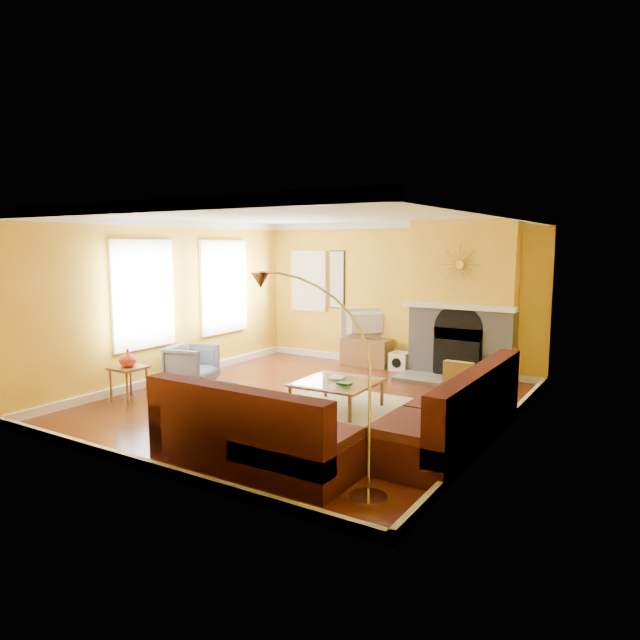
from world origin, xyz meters
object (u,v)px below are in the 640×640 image
Objects in this scene: sectional_sofa at (353,399)px; side_table at (129,383)px; armchair at (192,364)px; media_console at (367,352)px; coffee_table at (337,395)px; arc_lamp at (317,384)px.

sectional_sofa is 3.61m from side_table.
armchair is 1.43× the size of side_table.
media_console is at bearing 115.07° from sectional_sofa.
sectional_sofa is at bearing -64.93° from media_console.
sectional_sofa reaches higher than coffee_table.
sectional_sofa is at bearing 5.58° from side_table.
armchair is (-3.50, 0.86, -0.13)m from sectional_sofa.
sectional_sofa is 4.05m from media_console.
media_console is at bearing 109.51° from coffee_table.
sectional_sofa is 1.79× the size of arc_lamp.
media_console is 0.47× the size of arc_lamp.
media_console is 1.91× the size of side_table.
arc_lamp is (4.02, -1.14, 0.76)m from side_table.
arc_lamp is at bearing -133.64° from armchair.
sectional_sofa reaches higher than armchair.
sectional_sofa is at bearing 106.37° from arc_lamp.
side_table is (-3.58, -0.35, -0.20)m from sectional_sofa.
sectional_sofa is 5.10× the size of armchair.
side_table is 0.25× the size of arc_lamp.
media_console is 4.43m from side_table.
coffee_table is 3.11m from side_table.
armchair reaches higher than coffee_table.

